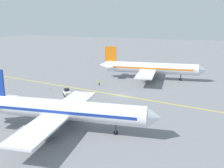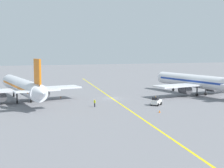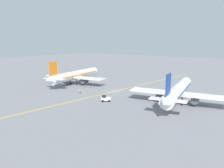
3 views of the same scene
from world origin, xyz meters
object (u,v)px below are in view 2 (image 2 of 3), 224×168
at_px(airplane_adjacent_stand, 197,82).
at_px(traffic_cone_by_wingtip, 160,102).
at_px(airplane_at_gate, 22,87).
at_px(baggage_tug_white, 156,101).
at_px(traffic_cone_mid_apron, 160,111).
at_px(traffic_cone_near_nose, 61,97).
at_px(ground_crew_worker, 95,103).

distance_m(airplane_adjacent_stand, traffic_cone_by_wingtip, 19.16).
distance_m(airplane_at_gate, baggage_tug_white, 31.65).
bearing_deg(traffic_cone_mid_apron, airplane_at_gate, 136.83).
xyz_separation_m(traffic_cone_mid_apron, traffic_cone_by_wingtip, (5.39, 9.44, 0.00)).
bearing_deg(traffic_cone_near_nose, traffic_cone_by_wingtip, -39.78).
xyz_separation_m(baggage_tug_white, traffic_cone_near_nose, (-17.86, 18.29, -0.63)).
distance_m(traffic_cone_near_nose, traffic_cone_by_wingtip, 25.80).
height_order(traffic_cone_near_nose, traffic_cone_mid_apron, same).
relative_size(airplane_adjacent_stand, traffic_cone_near_nose, 64.52).
bearing_deg(baggage_tug_white, ground_crew_worker, 167.41).
xyz_separation_m(ground_crew_worker, traffic_cone_by_wingtip, (15.45, -1.23, -0.63)).
bearing_deg(ground_crew_worker, traffic_cone_mid_apron, -46.67).
relative_size(ground_crew_worker, traffic_cone_near_nose, 3.05).
bearing_deg(traffic_cone_by_wingtip, airplane_adjacent_stand, 27.99).
bearing_deg(airplane_adjacent_stand, traffic_cone_near_nose, 168.14).
bearing_deg(traffic_cone_mid_apron, baggage_tug_white, 65.97).
xyz_separation_m(traffic_cone_near_nose, traffic_cone_mid_apron, (14.44, -25.95, 0.00)).
bearing_deg(traffic_cone_near_nose, traffic_cone_mid_apron, -60.90).
bearing_deg(ground_crew_worker, airplane_at_gate, 139.59).
relative_size(baggage_tug_white, traffic_cone_mid_apron, 5.91).
bearing_deg(traffic_cone_by_wingtip, airplane_at_gate, 155.81).
relative_size(airplane_at_gate, traffic_cone_mid_apron, 64.54).
bearing_deg(traffic_cone_by_wingtip, traffic_cone_near_nose, 140.22).
distance_m(airplane_at_gate, traffic_cone_near_nose, 10.88).
bearing_deg(airplane_adjacent_stand, ground_crew_worker, -166.65).
bearing_deg(airplane_at_gate, traffic_cone_by_wingtip, -24.19).
height_order(traffic_cone_near_nose, traffic_cone_by_wingtip, same).
bearing_deg(traffic_cone_mid_apron, traffic_cone_near_nose, 119.10).
height_order(airplane_adjacent_stand, baggage_tug_white, airplane_adjacent_stand).
xyz_separation_m(airplane_at_gate, airplane_adjacent_stand, (46.29, -4.47, 0.00)).
distance_m(airplane_adjacent_stand, ground_crew_worker, 33.10).
xyz_separation_m(ground_crew_worker, traffic_cone_mid_apron, (10.06, -10.67, -0.63)).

